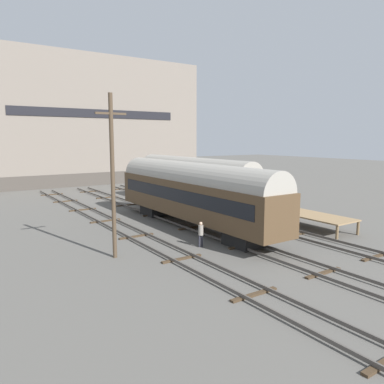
{
  "coord_description": "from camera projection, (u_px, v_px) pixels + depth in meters",
  "views": [
    {
      "loc": [
        -15.85,
        -20.52,
        6.88
      ],
      "look_at": [
        2.4,
        6.68,
        2.2
      ],
      "focal_mm": 35.0,
      "sensor_mm": 36.0,
      "label": 1
    }
  ],
  "objects": [
    {
      "name": "ground_plane",
      "position": [
        216.0,
        236.0,
        26.59
      ],
      "size": [
        200.0,
        200.0,
        0.0
      ],
      "primitive_type": "plane",
      "color": "#56544F"
    },
    {
      "name": "warehouse_building",
      "position": [
        85.0,
        122.0,
        59.67
      ],
      "size": [
        34.87,
        12.5,
        19.1
      ],
      "color": "#46403A",
      "rests_on": "ground"
    },
    {
      "name": "track_left",
      "position": [
        157.0,
        245.0,
        23.92
      ],
      "size": [
        2.6,
        60.0,
        0.26
      ],
      "color": "#4C4742",
      "rests_on": "ground"
    },
    {
      "name": "track_middle",
      "position": [
        216.0,
        234.0,
        26.57
      ],
      "size": [
        2.6,
        60.0,
        0.26
      ],
      "color": "#4C4742",
      "rests_on": "ground"
    },
    {
      "name": "train_car_grey",
      "position": [
        192.0,
        179.0,
        37.21
      ],
      "size": [
        3.05,
        17.57,
        5.07
      ],
      "color": "black",
      "rests_on": "ground"
    },
    {
      "name": "station_platform",
      "position": [
        271.0,
        207.0,
        32.21
      ],
      "size": [
        2.75,
        15.01,
        1.11
      ],
      "color": "#8C704C",
      "rests_on": "ground"
    },
    {
      "name": "bench",
      "position": [
        284.0,
        204.0,
        30.65
      ],
      "size": [
        1.4,
        0.4,
        0.91
      ],
      "color": "brown",
      "rests_on": "station_platform"
    },
    {
      "name": "train_car_brown",
      "position": [
        191.0,
        191.0,
        28.78
      ],
      "size": [
        2.94,
        18.62,
        5.1
      ],
      "color": "black",
      "rests_on": "ground"
    },
    {
      "name": "utility_pole",
      "position": [
        113.0,
        175.0,
        21.18
      ],
      "size": [
        1.8,
        0.24,
        9.39
      ],
      "color": "#473828",
      "rests_on": "ground"
    },
    {
      "name": "person_worker",
      "position": [
        201.0,
        232.0,
        23.83
      ],
      "size": [
        0.32,
        0.32,
        1.64
      ],
      "color": "#282833",
      "rests_on": "ground"
    },
    {
      "name": "track_right",
      "position": [
        265.0,
        226.0,
        29.22
      ],
      "size": [
        2.6,
        60.0,
        0.26
      ],
      "color": "#4C4742",
      "rests_on": "ground"
    }
  ]
}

